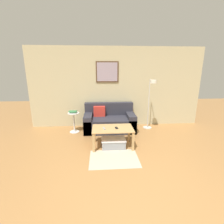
{
  "coord_description": "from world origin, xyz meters",
  "views": [
    {
      "loc": [
        -0.54,
        -1.84,
        1.88
      ],
      "look_at": [
        -0.26,
        1.98,
        0.85
      ],
      "focal_mm": 26.0,
      "sensor_mm": 36.0,
      "label": 1
    }
  ],
  "objects_px": {
    "book_stack": "(73,112)",
    "cell_phone": "(116,128)",
    "storage_bin": "(113,143)",
    "remote_control": "(104,128)",
    "floor_lamp": "(151,98)",
    "couch": "(109,121)",
    "coffee_table": "(113,131)",
    "side_table": "(74,121)"
  },
  "relations": [
    {
      "from": "storage_bin",
      "to": "book_stack",
      "type": "bearing_deg",
      "value": 136.25
    },
    {
      "from": "coffee_table",
      "to": "remote_control",
      "type": "height_order",
      "value": "remote_control"
    },
    {
      "from": "coffee_table",
      "to": "cell_phone",
      "type": "distance_m",
      "value": 0.13
    },
    {
      "from": "side_table",
      "to": "book_stack",
      "type": "relative_size",
      "value": 2.43
    },
    {
      "from": "storage_bin",
      "to": "cell_phone",
      "type": "relative_size",
      "value": 4.19
    },
    {
      "from": "coffee_table",
      "to": "floor_lamp",
      "type": "bearing_deg",
      "value": 39.56
    },
    {
      "from": "coffee_table",
      "to": "storage_bin",
      "type": "relative_size",
      "value": 1.69
    },
    {
      "from": "storage_bin",
      "to": "floor_lamp",
      "type": "height_order",
      "value": "floor_lamp"
    },
    {
      "from": "coffee_table",
      "to": "cell_phone",
      "type": "xyz_separation_m",
      "value": [
        0.09,
        -0.01,
        0.09
      ]
    },
    {
      "from": "floor_lamp",
      "to": "book_stack",
      "type": "relative_size",
      "value": 6.3
    },
    {
      "from": "book_stack",
      "to": "remote_control",
      "type": "relative_size",
      "value": 1.66
    },
    {
      "from": "book_stack",
      "to": "remote_control",
      "type": "xyz_separation_m",
      "value": [
        0.9,
        -1.06,
        -0.15
      ]
    },
    {
      "from": "remote_control",
      "to": "floor_lamp",
      "type": "bearing_deg",
      "value": 23.8
    },
    {
      "from": "remote_control",
      "to": "cell_phone",
      "type": "height_order",
      "value": "remote_control"
    },
    {
      "from": "couch",
      "to": "book_stack",
      "type": "distance_m",
      "value": 1.15
    },
    {
      "from": "book_stack",
      "to": "cell_phone",
      "type": "distance_m",
      "value": 1.59
    },
    {
      "from": "cell_phone",
      "to": "side_table",
      "type": "bearing_deg",
      "value": 133.55
    },
    {
      "from": "coffee_table",
      "to": "cell_phone",
      "type": "height_order",
      "value": "cell_phone"
    },
    {
      "from": "floor_lamp",
      "to": "remote_control",
      "type": "height_order",
      "value": "floor_lamp"
    },
    {
      "from": "couch",
      "to": "storage_bin",
      "type": "height_order",
      "value": "couch"
    },
    {
      "from": "book_stack",
      "to": "couch",
      "type": "bearing_deg",
      "value": 5.47
    },
    {
      "from": "couch",
      "to": "storage_bin",
      "type": "xyz_separation_m",
      "value": [
        0.04,
        -1.18,
        -0.18
      ]
    },
    {
      "from": "remote_control",
      "to": "cell_phone",
      "type": "relative_size",
      "value": 1.07
    },
    {
      "from": "storage_bin",
      "to": "remote_control",
      "type": "bearing_deg",
      "value": 176.17
    },
    {
      "from": "floor_lamp",
      "to": "remote_control",
      "type": "distance_m",
      "value": 1.86
    },
    {
      "from": "coffee_table",
      "to": "book_stack",
      "type": "xyz_separation_m",
      "value": [
        -1.11,
        1.03,
        0.25
      ]
    },
    {
      "from": "couch",
      "to": "cell_phone",
      "type": "bearing_deg",
      "value": -84.35
    },
    {
      "from": "storage_bin",
      "to": "couch",
      "type": "bearing_deg",
      "value": 91.74
    },
    {
      "from": "floor_lamp",
      "to": "book_stack",
      "type": "distance_m",
      "value": 2.37
    },
    {
      "from": "storage_bin",
      "to": "cell_phone",
      "type": "xyz_separation_m",
      "value": [
        0.08,
        0.04,
        0.37
      ]
    },
    {
      "from": "couch",
      "to": "book_stack",
      "type": "height_order",
      "value": "couch"
    },
    {
      "from": "floor_lamp",
      "to": "book_stack",
      "type": "bearing_deg",
      "value": 179.79
    },
    {
      "from": "book_stack",
      "to": "cell_phone",
      "type": "bearing_deg",
      "value": -40.79
    },
    {
      "from": "couch",
      "to": "book_stack",
      "type": "relative_size",
      "value": 6.24
    },
    {
      "from": "remote_control",
      "to": "cell_phone",
      "type": "bearing_deg",
      "value": -7.67
    },
    {
      "from": "book_stack",
      "to": "coffee_table",
      "type": "bearing_deg",
      "value": -42.83
    },
    {
      "from": "book_stack",
      "to": "side_table",
      "type": "bearing_deg",
      "value": -51.23
    },
    {
      "from": "book_stack",
      "to": "cell_phone",
      "type": "relative_size",
      "value": 1.78
    },
    {
      "from": "floor_lamp",
      "to": "side_table",
      "type": "distance_m",
      "value": 2.41
    },
    {
      "from": "cell_phone",
      "to": "coffee_table",
      "type": "bearing_deg",
      "value": 168.26
    },
    {
      "from": "cell_phone",
      "to": "remote_control",
      "type": "bearing_deg",
      "value": 178.84
    },
    {
      "from": "remote_control",
      "to": "storage_bin",
      "type": "bearing_deg",
      "value": -16.14
    }
  ]
}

